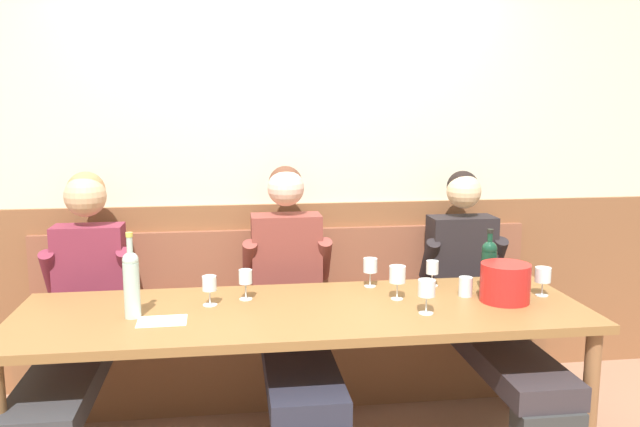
% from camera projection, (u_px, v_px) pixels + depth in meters
% --- Properties ---
extents(room_wall_back, '(6.80, 0.08, 2.80)m').
position_uv_depth(room_wall_back, '(284.00, 150.00, 3.83)').
color(room_wall_back, beige).
rests_on(room_wall_back, ground).
extents(wood_wainscot_panel, '(6.80, 0.03, 1.09)m').
position_uv_depth(wood_wainscot_panel, '(286.00, 293.00, 3.92)').
color(wood_wainscot_panel, brown).
rests_on(wood_wainscot_panel, ground).
extents(wall_bench, '(2.91, 0.42, 0.94)m').
position_uv_depth(wall_bench, '(290.00, 347.00, 3.76)').
color(wall_bench, brown).
rests_on(wall_bench, ground).
extents(dining_table, '(2.61, 0.84, 0.74)m').
position_uv_depth(dining_table, '(303.00, 323.00, 3.00)').
color(dining_table, brown).
rests_on(dining_table, ground).
extents(person_center_right_seat, '(0.47, 1.31, 1.31)m').
position_uv_depth(person_center_right_seat, '(76.00, 315.00, 3.19)').
color(person_center_right_seat, '#342B38').
rests_on(person_center_right_seat, ground).
extents(person_center_left_seat, '(0.49, 1.30, 1.33)m').
position_uv_depth(person_center_left_seat, '(293.00, 307.00, 3.34)').
color(person_center_left_seat, '#2F3439').
rests_on(person_center_left_seat, ground).
extents(person_right_seat, '(0.48, 1.30, 1.29)m').
position_uv_depth(person_right_seat, '(484.00, 304.00, 3.46)').
color(person_right_seat, '#313232').
rests_on(person_right_seat, ground).
extents(ice_bucket, '(0.23, 0.23, 0.18)m').
position_uv_depth(ice_bucket, '(505.00, 283.00, 3.08)').
color(ice_bucket, red).
rests_on(ice_bucket, dining_table).
extents(wine_bottle_amber_mid, '(0.08, 0.08, 0.31)m').
position_uv_depth(wine_bottle_amber_mid, '(489.00, 264.00, 3.26)').
color(wine_bottle_amber_mid, '#123925').
rests_on(wine_bottle_amber_mid, dining_table).
extents(wine_bottle_clear_water, '(0.07, 0.07, 0.38)m').
position_uv_depth(wine_bottle_clear_water, '(131.00, 282.00, 2.83)').
color(wine_bottle_clear_water, '#ADC9BE').
rests_on(wine_bottle_clear_water, dining_table).
extents(wine_glass_mid_left, '(0.08, 0.08, 0.16)m').
position_uv_depth(wine_glass_mid_left, '(397.00, 275.00, 3.10)').
color(wine_glass_mid_left, silver).
rests_on(wine_glass_mid_left, dining_table).
extents(wine_glass_center_front, '(0.06, 0.06, 0.13)m').
position_uv_depth(wine_glass_center_front, '(432.00, 269.00, 3.34)').
color(wine_glass_center_front, silver).
rests_on(wine_glass_center_front, dining_table).
extents(wine_glass_right_end, '(0.07, 0.07, 0.14)m').
position_uv_depth(wine_glass_right_end, '(209.00, 285.00, 3.01)').
color(wine_glass_right_end, silver).
rests_on(wine_glass_right_end, dining_table).
extents(wine_glass_center_rear, '(0.08, 0.08, 0.16)m').
position_uv_depth(wine_glass_center_rear, '(427.00, 289.00, 2.89)').
color(wine_glass_center_rear, silver).
rests_on(wine_glass_center_rear, dining_table).
extents(wine_glass_near_bucket, '(0.07, 0.07, 0.15)m').
position_uv_depth(wine_glass_near_bucket, '(370.00, 267.00, 3.32)').
color(wine_glass_near_bucket, silver).
rests_on(wine_glass_near_bucket, dining_table).
extents(wine_glass_by_bottle, '(0.08, 0.08, 0.14)m').
position_uv_depth(wine_glass_by_bottle, '(543.00, 276.00, 3.17)').
color(wine_glass_by_bottle, silver).
rests_on(wine_glass_by_bottle, dining_table).
extents(wine_glass_left_end, '(0.06, 0.06, 0.15)m').
position_uv_depth(wine_glass_left_end, '(246.00, 279.00, 3.10)').
color(wine_glass_left_end, silver).
rests_on(wine_glass_left_end, dining_table).
extents(water_tumbler_center, '(0.07, 0.07, 0.09)m').
position_uv_depth(water_tumbler_center, '(466.00, 287.00, 3.17)').
color(water_tumbler_center, silver).
rests_on(water_tumbler_center, dining_table).
extents(tasting_sheet_left_guest, '(0.21, 0.16, 0.00)m').
position_uv_depth(tasting_sheet_left_guest, '(162.00, 321.00, 2.81)').
color(tasting_sheet_left_guest, white).
rests_on(tasting_sheet_left_guest, dining_table).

